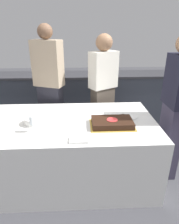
# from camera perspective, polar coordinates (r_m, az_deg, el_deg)

# --- Properties ---
(ground_plane) EXTENTS (14.00, 14.00, 0.00)m
(ground_plane) POSITION_cam_1_polar(r_m,az_deg,el_deg) (2.65, -5.25, -17.32)
(ground_plane) COLOR #424247
(back_counter) EXTENTS (4.40, 0.58, 0.92)m
(back_counter) POSITION_cam_1_polar(r_m,az_deg,el_deg) (3.84, -4.66, 4.11)
(back_counter) COLOR #333842
(back_counter) RESTS_ON ground_plane
(dining_table) EXTENTS (1.93, 1.08, 0.75)m
(dining_table) POSITION_cam_1_polar(r_m,az_deg,el_deg) (2.42, -5.58, -10.53)
(dining_table) COLOR silver
(dining_table) RESTS_ON ground_plane
(cake) EXTENTS (0.47, 0.31, 0.07)m
(cake) POSITION_cam_1_polar(r_m,az_deg,el_deg) (2.12, 6.46, -3.02)
(cake) COLOR gold
(cake) RESTS_ON dining_table
(plate_stack) EXTENTS (0.20, 0.20, 0.07)m
(plate_stack) POSITION_cam_1_polar(r_m,az_deg,el_deg) (2.22, -15.54, -2.34)
(plate_stack) COLOR white
(plate_stack) RESTS_ON dining_table
(wine_glass) EXTENTS (0.06, 0.06, 0.17)m
(wine_glass) POSITION_cam_1_polar(r_m,az_deg,el_deg) (2.02, -16.15, -2.50)
(wine_glass) COLOR white
(wine_glass) RESTS_ON dining_table
(side_plate_near_cake) EXTENTS (0.19, 0.19, 0.00)m
(side_plate_near_cake) POSITION_cam_1_polar(r_m,az_deg,el_deg) (2.39, 7.68, -0.65)
(side_plate_near_cake) COLOR white
(side_plate_near_cake) RESTS_ON dining_table
(side_plate_right_edge) EXTENTS (0.19, 0.19, 0.00)m
(side_plate_right_edge) POSITION_cam_1_polar(r_m,az_deg,el_deg) (2.37, 11.33, -1.18)
(side_plate_right_edge) COLOR white
(side_plate_right_edge) RESTS_ON dining_table
(utensil_pile) EXTENTS (0.17, 0.12, 0.02)m
(utensil_pile) POSITION_cam_1_polar(r_m,az_deg,el_deg) (1.85, -3.09, -7.93)
(utensil_pile) COLOR white
(utensil_pile) RESTS_ON dining_table
(person_cutting_cake) EXTENTS (0.43, 0.37, 1.64)m
(person_cutting_cake) POSITION_cam_1_polar(r_m,az_deg,el_deg) (2.92, 3.84, 6.12)
(person_cutting_cake) COLOR #4C4238
(person_cutting_cake) RESTS_ON ground_plane
(person_seated_right) EXTENTS (0.21, 0.37, 1.67)m
(person_seated_right) POSITION_cam_1_polar(r_m,az_deg,el_deg) (2.42, 23.14, 0.76)
(person_seated_right) COLOR #383347
(person_seated_right) RESTS_ON ground_plane
(person_standing_back) EXTENTS (0.44, 0.33, 1.76)m
(person_standing_back) POSITION_cam_1_polar(r_m,az_deg,el_deg) (2.92, -11.32, 6.78)
(person_standing_back) COLOR #282833
(person_standing_back) RESTS_ON ground_plane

